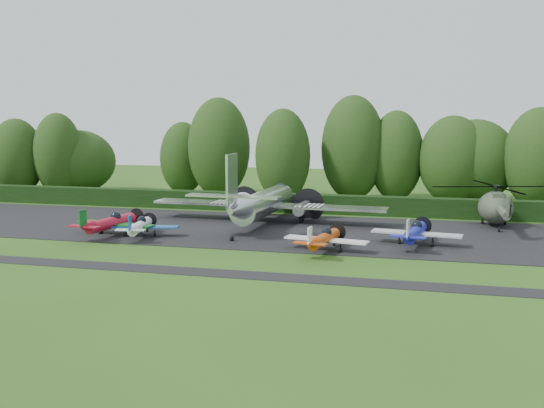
% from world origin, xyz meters
% --- Properties ---
extents(ground, '(160.00, 160.00, 0.00)m').
position_xyz_m(ground, '(0.00, 0.00, 0.00)').
color(ground, '#2B5417').
rests_on(ground, ground).
extents(apron, '(70.00, 18.00, 0.01)m').
position_xyz_m(apron, '(0.00, 10.00, 0.00)').
color(apron, black).
rests_on(apron, ground).
extents(taxiway_verge, '(70.00, 2.00, 0.00)m').
position_xyz_m(taxiway_verge, '(0.00, -6.00, 0.00)').
color(taxiway_verge, black).
rests_on(taxiway_verge, ground).
extents(hedgerow, '(90.00, 1.60, 2.00)m').
position_xyz_m(hedgerow, '(0.00, 21.00, 0.00)').
color(hedgerow, black).
rests_on(hedgerow, ground).
extents(transport_plane, '(23.22, 17.80, 7.44)m').
position_xyz_m(transport_plane, '(-0.27, 12.72, 2.07)').
color(transport_plane, silver).
rests_on(transport_plane, ground).
extents(light_plane_red, '(7.32, 7.70, 2.81)m').
position_xyz_m(light_plane_red, '(-11.37, 3.92, 1.17)').
color(light_plane_red, '#A70F25').
rests_on(light_plane_red, ground).
extents(light_plane_white, '(6.31, 6.63, 2.42)m').
position_xyz_m(light_plane_white, '(-8.68, 3.88, 1.01)').
color(light_plane_white, white).
rests_on(light_plane_white, ground).
extents(light_plane_orange, '(6.46, 6.79, 2.48)m').
position_xyz_m(light_plane_orange, '(7.35, 2.03, 1.03)').
color(light_plane_orange, '#C3420B').
rests_on(light_plane_orange, ground).
extents(light_plane_blue, '(7.05, 7.41, 2.71)m').
position_xyz_m(light_plane_blue, '(13.98, 5.89, 1.13)').
color(light_plane_blue, '#1C1FAC').
rests_on(light_plane_blue, ground).
extents(helicopter, '(11.97, 14.02, 3.86)m').
position_xyz_m(helicopter, '(21.08, 16.93, 2.07)').
color(helicopter, '#363F30').
rests_on(helicopter, ground).
extents(tree_0, '(6.35, 6.35, 10.85)m').
position_xyz_m(tree_0, '(-32.29, 28.22, 5.41)').
color(tree_0, black).
rests_on(tree_0, ground).
extents(tree_2, '(7.52, 7.52, 11.34)m').
position_xyz_m(tree_2, '(26.91, 30.99, 5.66)').
color(tree_2, black).
rests_on(tree_2, ground).
extents(tree_3, '(6.89, 6.89, 10.12)m').
position_xyz_m(tree_3, '(-37.85, 27.26, 5.05)').
color(tree_3, black).
rests_on(tree_3, ground).
extents(tree_5, '(6.61, 6.61, 11.26)m').
position_xyz_m(tree_5, '(-1.93, 28.24, 5.62)').
color(tree_5, black).
rests_on(tree_5, ground).
extents(tree_6, '(6.16, 6.16, 9.66)m').
position_xyz_m(tree_6, '(-16.94, 33.66, 4.81)').
color(tree_6, black).
rests_on(tree_6, ground).
extents(tree_7, '(7.79, 7.79, 12.94)m').
position_xyz_m(tree_7, '(5.92, 32.59, 6.46)').
color(tree_7, black).
rests_on(tree_7, ground).
extents(tree_8, '(6.55, 6.55, 11.08)m').
position_xyz_m(tree_8, '(11.14, 33.25, 5.53)').
color(tree_8, black).
rests_on(tree_8, ground).
extents(tree_9, '(7.87, 7.87, 10.44)m').
position_xyz_m(tree_9, '(17.74, 32.39, 5.21)').
color(tree_9, black).
rests_on(tree_9, ground).
extents(tree_10, '(7.93, 7.93, 12.75)m').
position_xyz_m(tree_10, '(-10.99, 31.20, 6.36)').
color(tree_10, black).
rests_on(tree_10, ground).
extents(tree_11, '(9.59, 9.59, 10.01)m').
position_xyz_m(tree_11, '(20.39, 33.93, 5.00)').
color(tree_11, black).
rests_on(tree_11, ground).
extents(tree_12, '(10.09, 10.09, 8.57)m').
position_xyz_m(tree_12, '(-31.38, 31.37, 4.28)').
color(tree_12, black).
rests_on(tree_12, ground).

